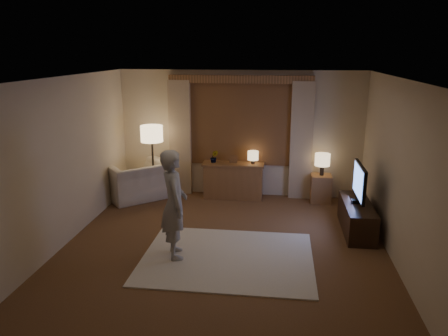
% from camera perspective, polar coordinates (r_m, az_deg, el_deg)
% --- Properties ---
extents(room, '(5.04, 5.54, 2.64)m').
position_cam_1_polar(room, '(6.87, 0.41, 1.29)').
color(room, brown).
rests_on(room, ground).
extents(rug, '(2.50, 2.00, 0.02)m').
position_cam_1_polar(rug, '(6.59, 0.46, -11.63)').
color(rug, beige).
rests_on(rug, floor).
extents(sideboard, '(1.20, 0.40, 0.70)m').
position_cam_1_polar(sideboard, '(9.06, 1.22, -1.73)').
color(sideboard, brown).
rests_on(sideboard, floor).
extents(picture_frame, '(0.16, 0.02, 0.20)m').
position_cam_1_polar(picture_frame, '(8.94, 1.24, 1.03)').
color(picture_frame, brown).
rests_on(picture_frame, sideboard).
extents(plant, '(0.17, 0.13, 0.30)m').
position_cam_1_polar(plant, '(8.97, -1.30, 1.42)').
color(plant, '#999999').
rests_on(plant, sideboard).
extents(table_lamp_sideboard, '(0.22, 0.22, 0.30)m').
position_cam_1_polar(table_lamp_sideboard, '(8.88, 3.81, 1.56)').
color(table_lamp_sideboard, black).
rests_on(table_lamp_sideboard, sideboard).
extents(floor_lamp, '(0.44, 0.44, 1.52)m').
position_cam_1_polar(floor_lamp, '(8.89, -9.40, 3.92)').
color(floor_lamp, black).
rests_on(floor_lamp, floor).
extents(armchair, '(1.59, 1.58, 0.78)m').
position_cam_1_polar(armchair, '(9.15, -11.35, -1.59)').
color(armchair, beige).
rests_on(armchair, floor).
extents(side_table, '(0.40, 0.40, 0.56)m').
position_cam_1_polar(side_table, '(9.03, 12.52, -2.63)').
color(side_table, brown).
rests_on(side_table, floor).
extents(table_lamp_side, '(0.30, 0.30, 0.44)m').
position_cam_1_polar(table_lamp_side, '(8.87, 12.73, 0.99)').
color(table_lamp_side, black).
rests_on(table_lamp_side, side_table).
extents(tv_stand, '(0.45, 1.40, 0.50)m').
position_cam_1_polar(tv_stand, '(7.75, 16.95, -6.16)').
color(tv_stand, black).
rests_on(tv_stand, floor).
extents(tv, '(0.22, 0.92, 0.66)m').
position_cam_1_polar(tv, '(7.56, 17.29, -1.80)').
color(tv, black).
rests_on(tv, tv_stand).
extents(person, '(0.56, 0.69, 1.61)m').
position_cam_1_polar(person, '(6.37, -6.53, -4.71)').
color(person, '#A29F96').
rests_on(person, rug).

